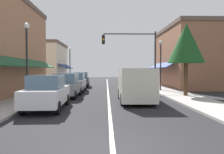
% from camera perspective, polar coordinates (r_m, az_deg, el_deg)
% --- Properties ---
extents(ground_plane, '(80.00, 80.00, 0.00)m').
position_cam_1_polar(ground_plane, '(23.19, -1.12, -3.18)').
color(ground_plane, black).
extents(sidewalk_left, '(2.60, 56.00, 0.12)m').
position_cam_1_polar(sidewalk_left, '(23.79, -14.51, -2.96)').
color(sidewalk_left, '#A39E99').
rests_on(sidewalk_left, ground).
extents(sidewalk_right, '(2.60, 56.00, 0.12)m').
position_cam_1_polar(sidewalk_right, '(23.86, 12.22, -2.93)').
color(sidewalk_right, '#A39E99').
rests_on(sidewalk_right, ground).
extents(lane_center_stripe, '(0.14, 52.00, 0.01)m').
position_cam_1_polar(lane_center_stripe, '(23.19, -1.12, -3.17)').
color(lane_center_stripe, silver).
rests_on(lane_center_stripe, ground).
extents(storefront_right_block, '(6.65, 10.20, 7.05)m').
position_cam_1_polar(storefront_right_block, '(26.92, 19.50, 4.93)').
color(storefront_right_block, '#8E5B42').
rests_on(storefront_right_block, ground).
extents(storefront_far_left, '(5.69, 8.20, 6.12)m').
position_cam_1_polar(storefront_far_left, '(34.27, -16.46, 3.49)').
color(storefront_far_left, beige).
rests_on(storefront_far_left, ground).
extents(parked_car_nearest_left, '(1.88, 4.15, 1.77)m').
position_cam_1_polar(parked_car_nearest_left, '(11.61, -16.71, -3.90)').
color(parked_car_nearest_left, silver).
rests_on(parked_car_nearest_left, ground).
extents(parked_car_second_left, '(1.83, 4.12, 1.77)m').
position_cam_1_polar(parked_car_second_left, '(16.40, -11.84, -2.21)').
color(parked_car_second_left, '#4C5156').
rests_on(parked_car_second_left, ground).
extents(parked_car_third_left, '(1.85, 4.13, 1.77)m').
position_cam_1_polar(parked_car_third_left, '(20.73, -9.51, -1.36)').
color(parked_car_third_left, '#B7BABF').
rests_on(parked_car_third_left, ground).
extents(parked_car_far_left, '(1.88, 4.15, 1.77)m').
position_cam_1_polar(parked_car_far_left, '(26.03, -8.08, -0.71)').
color(parked_car_far_left, black).
rests_on(parked_car_far_left, ground).
extents(van_in_lane, '(2.05, 5.20, 2.12)m').
position_cam_1_polar(van_in_lane, '(13.92, 6.06, -1.79)').
color(van_in_lane, beige).
rests_on(van_in_lane, ground).
extents(traffic_signal_mast_arm, '(5.48, 0.50, 5.91)m').
position_cam_1_polar(traffic_signal_mast_arm, '(22.10, 6.59, 7.09)').
color(traffic_signal_mast_arm, '#333333').
rests_on(traffic_signal_mast_arm, ground).
extents(street_lamp_left_near, '(0.36, 0.36, 4.93)m').
position_cam_1_polar(street_lamp_left_near, '(14.41, -21.52, 6.81)').
color(street_lamp_left_near, black).
rests_on(street_lamp_left_near, ground).
extents(street_lamp_right_mid, '(0.36, 0.36, 4.81)m').
position_cam_1_polar(street_lamp_right_mid, '(20.95, 12.68, 5.11)').
color(street_lamp_right_mid, black).
rests_on(street_lamp_right_mid, ground).
extents(street_lamp_left_far, '(0.36, 0.36, 5.00)m').
position_cam_1_polar(street_lamp_left_far, '(29.45, -11.00, 4.37)').
color(street_lamp_left_far, black).
rests_on(street_lamp_left_far, ground).
extents(tree_right_near, '(2.69, 2.69, 5.53)m').
position_cam_1_polar(tree_right_near, '(17.24, 18.91, 8.36)').
color(tree_right_near, '#4C331E').
rests_on(tree_right_near, ground).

